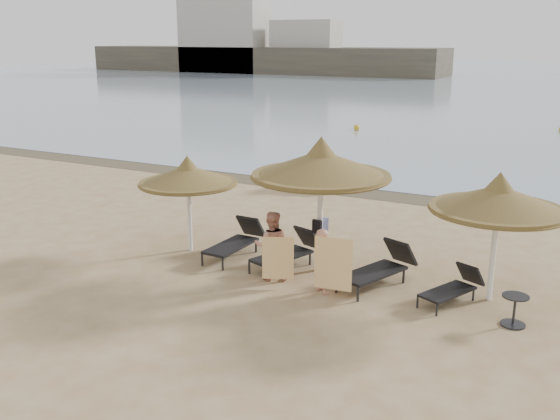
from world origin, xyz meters
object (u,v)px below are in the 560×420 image
(lounger_near_left, at_px, (290,251))
(pedal_boat, at_px, (318,179))
(palapa_center, at_px, (321,165))
(side_table, at_px, (514,311))
(lounger_far_left, at_px, (237,240))
(lounger_far_right, at_px, (454,287))
(lounger_near_right, at_px, (381,267))
(person_left, at_px, (272,240))
(palapa_right, at_px, (498,199))
(person_right, at_px, (323,256))
(palapa_left, at_px, (188,175))

(lounger_near_left, height_order, pedal_boat, pedal_boat)
(palapa_center, xyz_separation_m, lounger_near_left, (-0.76, -0.08, -2.20))
(palapa_center, bearing_deg, side_table, -11.96)
(lounger_far_left, xyz_separation_m, lounger_far_right, (5.62, -0.34, -0.08))
(lounger_far_right, bearing_deg, pedal_boat, 153.94)
(lounger_far_right, bearing_deg, lounger_near_right, -162.51)
(person_left, bearing_deg, pedal_boat, -98.19)
(palapa_right, distance_m, lounger_far_right, 2.06)
(palapa_right, height_order, lounger_near_right, palapa_right)
(side_table, distance_m, person_right, 4.02)
(lounger_far_left, relative_size, lounger_far_right, 1.20)
(lounger_near_right, relative_size, side_table, 3.52)
(lounger_far_left, height_order, lounger_near_left, lounger_far_left)
(lounger_near_left, distance_m, lounger_near_right, 2.36)
(lounger_far_left, bearing_deg, lounger_near_left, -1.03)
(lounger_far_left, bearing_deg, person_right, -20.40)
(palapa_left, bearing_deg, side_table, -5.14)
(palapa_left, relative_size, lounger_near_right, 1.17)
(palapa_center, height_order, person_right, palapa_center)
(palapa_left, xyz_separation_m, person_left, (2.88, -0.81, -1.07))
(palapa_right, xyz_separation_m, lounger_far_right, (-0.66, -0.43, -1.90))
(palapa_center, xyz_separation_m, side_table, (4.60, -0.97, -2.30))
(palapa_left, relative_size, lounger_far_left, 1.25)
(side_table, xyz_separation_m, pedal_boat, (-8.18, 8.80, 0.05))
(lounger_far_left, relative_size, person_left, 1.08)
(palapa_center, bearing_deg, lounger_far_left, -179.99)
(lounger_far_left, relative_size, lounger_near_right, 0.94)
(pedal_boat, bearing_deg, lounger_near_left, -71.53)
(lounger_far_left, height_order, lounger_far_right, lounger_far_left)
(lounger_near_left, bearing_deg, lounger_far_right, 14.64)
(lounger_far_right, relative_size, person_left, 0.91)
(palapa_left, relative_size, lounger_far_right, 1.49)
(lounger_far_left, xyz_separation_m, pedal_boat, (-1.26, 7.82, -0.06))
(palapa_right, bearing_deg, palapa_left, -177.56)
(lounger_far_right, relative_size, pedal_boat, 0.84)
(palapa_right, height_order, side_table, palapa_right)
(palapa_right, bearing_deg, side_table, -59.01)
(palapa_right, xyz_separation_m, lounger_far_left, (-6.28, -0.09, -1.82))
(lounger_near_left, relative_size, lounger_near_right, 0.94)
(palapa_right, distance_m, lounger_far_left, 6.54)
(palapa_right, xyz_separation_m, person_right, (-3.34, -1.30, -1.38))
(lounger_near_right, bearing_deg, person_left, -138.72)
(lounger_far_left, relative_size, lounger_near_left, 0.99)
(palapa_center, bearing_deg, pedal_boat, 114.59)
(palapa_right, xyz_separation_m, lounger_near_left, (-4.72, -0.17, -1.84))
(pedal_boat, bearing_deg, person_right, -66.22)
(person_left, distance_m, person_right, 1.37)
(lounger_near_right, distance_m, side_table, 3.11)
(palapa_right, height_order, person_left, palapa_right)
(lounger_near_right, relative_size, lounger_far_right, 1.28)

